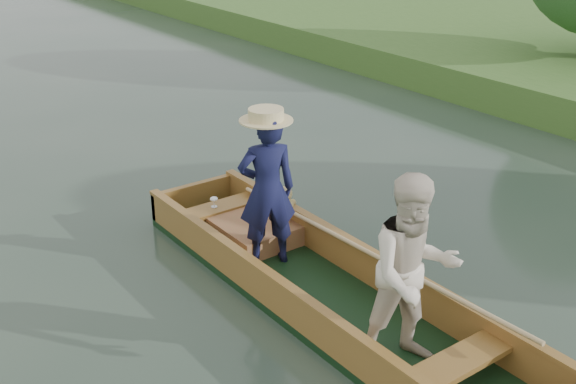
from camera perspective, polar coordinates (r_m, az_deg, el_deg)
ground at (r=6.92m, az=2.98°, el=-8.84°), size 120.00×120.00×0.00m
punt at (r=6.53m, az=3.75°, el=-5.25°), size 1.15×5.00×1.71m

